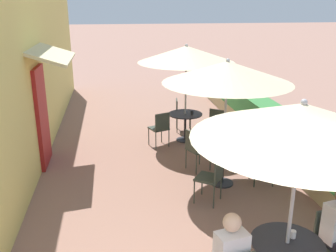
% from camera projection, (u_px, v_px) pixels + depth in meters
% --- Properties ---
extents(cafe_facade_wall, '(0.98, 13.51, 4.20)m').
position_uv_depth(cafe_facade_wall, '(34.00, 63.00, 7.99)').
color(cafe_facade_wall, '#E0CC6B').
rests_on(cafe_facade_wall, ground_plane).
extents(planter_hedge, '(0.60, 12.51, 1.01)m').
position_uv_depth(planter_hedge, '(263.00, 121.00, 9.27)').
color(planter_hedge, tan).
rests_on(planter_hedge, ground_plane).
extents(patio_umbrella_near, '(2.31, 2.31, 2.41)m').
position_uv_depth(patio_umbrella_near, '(302.00, 122.00, 3.85)').
color(patio_umbrella_near, '#B7B7BC').
rests_on(patio_umbrella_near, ground_plane).
extents(cafe_chair_near_left, '(0.48, 0.48, 0.87)m').
position_uv_depth(cafe_chair_near_left, '(332.00, 238.00, 4.70)').
color(cafe_chair_near_left, '#384238').
rests_on(cafe_chair_near_left, ground_plane).
extents(coffee_cup_near, '(0.07, 0.07, 0.09)m').
position_uv_depth(coffee_cup_near, '(293.00, 234.00, 4.39)').
color(coffee_cup_near, white).
rests_on(coffee_cup_near, patio_table_near).
extents(patio_table_mid, '(0.84, 0.84, 0.70)m').
position_uv_depth(patio_table_mid, '(223.00, 158.00, 7.07)').
color(patio_table_mid, '#28282D').
rests_on(patio_table_mid, ground_plane).
extents(patio_umbrella_mid, '(2.31, 2.31, 2.41)m').
position_uv_depth(patio_umbrella_mid, '(227.00, 72.00, 6.56)').
color(patio_umbrella_mid, '#B7B7BC').
rests_on(patio_umbrella_mid, ground_plane).
extents(cafe_chair_mid_left, '(0.53, 0.53, 0.87)m').
position_uv_depth(cafe_chair_mid_left, '(195.00, 147.00, 7.64)').
color(cafe_chair_mid_left, '#384238').
rests_on(cafe_chair_mid_left, ground_plane).
extents(cafe_chair_mid_right, '(0.56, 0.56, 0.87)m').
position_uv_depth(cafe_chair_mid_right, '(212.00, 175.00, 6.40)').
color(cafe_chair_mid_right, '#384238').
rests_on(cafe_chair_mid_right, ground_plane).
extents(cafe_chair_mid_back, '(0.44, 0.44, 0.87)m').
position_uv_depth(cafe_chair_mid_back, '(261.00, 156.00, 7.19)').
color(cafe_chair_mid_back, '#384238').
rests_on(cafe_chair_mid_back, ground_plane).
extents(coffee_cup_mid, '(0.07, 0.07, 0.09)m').
position_uv_depth(coffee_cup_mid, '(227.00, 150.00, 6.86)').
color(coffee_cup_mid, teal).
rests_on(coffee_cup_mid, patio_table_mid).
extents(patio_table_far, '(0.84, 0.84, 0.70)m').
position_uv_depth(patio_table_far, '(185.00, 120.00, 9.33)').
color(patio_table_far, '#28282D').
rests_on(patio_table_far, ground_plane).
extents(patio_umbrella_far, '(2.31, 2.31, 2.41)m').
position_uv_depth(patio_umbrella_far, '(186.00, 54.00, 8.82)').
color(patio_umbrella_far, '#B7B7BC').
rests_on(patio_umbrella_far, ground_plane).
extents(cafe_chair_far_left, '(0.52, 0.52, 0.87)m').
position_uv_depth(cafe_chair_far_left, '(160.00, 127.00, 8.91)').
color(cafe_chair_far_left, '#384238').
rests_on(cafe_chair_far_left, ground_plane).
extents(cafe_chair_far_right, '(0.56, 0.56, 0.87)m').
position_uv_depth(cafe_chair_far_right, '(215.00, 125.00, 9.05)').
color(cafe_chair_far_right, '#384238').
rests_on(cafe_chair_far_right, ground_plane).
extents(cafe_chair_far_back, '(0.45, 0.45, 0.87)m').
position_uv_depth(cafe_chair_far_back, '(181.00, 112.00, 10.06)').
color(cafe_chair_far_back, '#384238').
rests_on(cafe_chair_far_back, ground_plane).
extents(coffee_cup_far, '(0.07, 0.07, 0.09)m').
position_uv_depth(coffee_cup_far, '(192.00, 112.00, 9.22)').
color(coffee_cup_far, '#232328').
rests_on(coffee_cup_far, patio_table_far).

